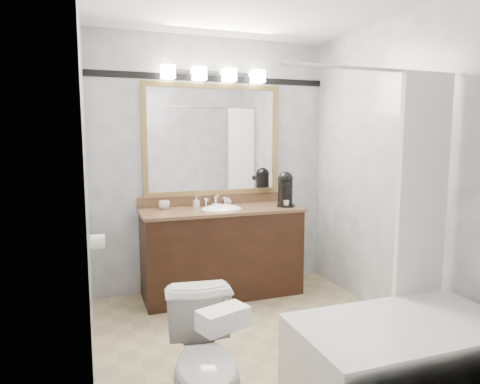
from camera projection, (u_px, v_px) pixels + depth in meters
name	position (u px, v px, depth m)	size (l,w,h in m)	color
room	(262.00, 176.00, 3.09)	(2.42, 2.62, 2.52)	tan
vanity	(222.00, 250.00, 4.14)	(1.53, 0.58, 0.97)	black
mirror	(213.00, 140.00, 4.26)	(1.40, 0.04, 1.10)	#A28249
vanity_light_bar	(214.00, 74.00, 4.13)	(1.02, 0.14, 0.12)	silver
accent_stripe	(212.00, 79.00, 4.19)	(2.40, 0.01, 0.06)	black
bathtub	(404.00, 347.00, 2.56)	(1.30, 0.75, 1.96)	white
tp_roll	(98.00, 242.00, 3.40)	(0.12, 0.12, 0.11)	white
toilet	(205.00, 365.00, 2.24)	(0.38, 0.67, 0.68)	white
tissue_box	(223.00, 318.00, 1.89)	(0.22, 0.12, 0.09)	white
coffee_maker	(285.00, 188.00, 4.25)	(0.18, 0.22, 0.34)	black
cup_left	(164.00, 205.00, 4.05)	(0.10, 0.10, 0.08)	white
soap_bottle_a	(196.00, 202.00, 4.15)	(0.05, 0.05, 0.11)	white
soap_bottle_b	(229.00, 201.00, 4.34)	(0.06, 0.06, 0.08)	white
soap_bar	(217.00, 205.00, 4.20)	(0.09, 0.06, 0.03)	beige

